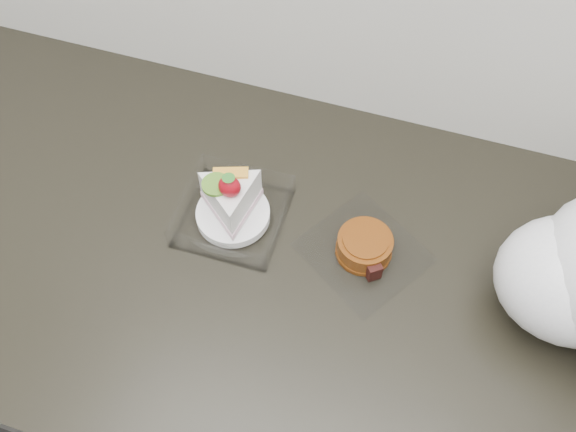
{
  "coord_description": "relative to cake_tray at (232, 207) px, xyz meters",
  "views": [
    {
      "loc": [
        0.11,
        1.27,
        1.69
      ],
      "look_at": [
        -0.04,
        1.74,
        0.94
      ],
      "focal_mm": 40.0,
      "sensor_mm": 36.0,
      "label": 1
    }
  ],
  "objects": [
    {
      "name": "cake_tray",
      "position": [
        0.0,
        0.0,
        0.0
      ],
      "size": [
        0.15,
        0.15,
        0.12
      ],
      "rotation": [
        0.0,
        0.0,
        0.02
      ],
      "color": "white",
      "rests_on": "counter"
    },
    {
      "name": "mooncake_wrap",
      "position": [
        0.2,
        0.0,
        -0.02
      ],
      "size": [
        0.21,
        0.21,
        0.04
      ],
      "rotation": [
        0.0,
        0.0,
        -0.4
      ],
      "color": "white",
      "rests_on": "counter"
    },
    {
      "name": "counter",
      "position": [
        0.12,
        -0.05,
        -0.48
      ],
      "size": [
        2.04,
        0.64,
        0.9
      ],
      "color": "black",
      "rests_on": "ground"
    }
  ]
}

